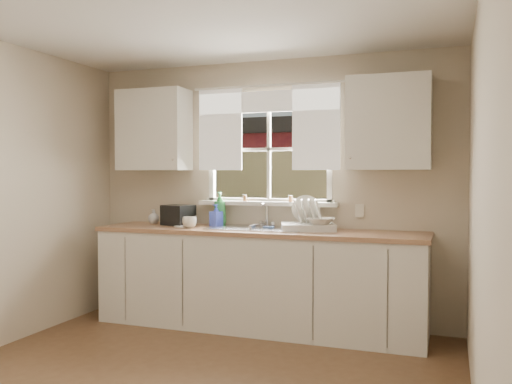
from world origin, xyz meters
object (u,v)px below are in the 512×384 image
(cup, at_px, (189,222))
(dish_rack, at_px, (308,223))
(soap_bottle_a, at_px, (220,209))
(black_appliance, at_px, (178,215))

(cup, bearing_deg, dish_rack, 29.40)
(dish_rack, bearing_deg, soap_bottle_a, 171.15)
(cup, relative_size, black_appliance, 0.49)
(soap_bottle_a, relative_size, black_appliance, 1.22)
(cup, bearing_deg, black_appliance, 157.50)
(soap_bottle_a, bearing_deg, cup, -122.20)
(soap_bottle_a, xyz_separation_m, cup, (-0.17, -0.32, -0.11))
(cup, bearing_deg, soap_bottle_a, 82.21)
(dish_rack, xyz_separation_m, black_appliance, (-1.32, 0.04, 0.03))
(soap_bottle_a, height_order, cup, soap_bottle_a)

